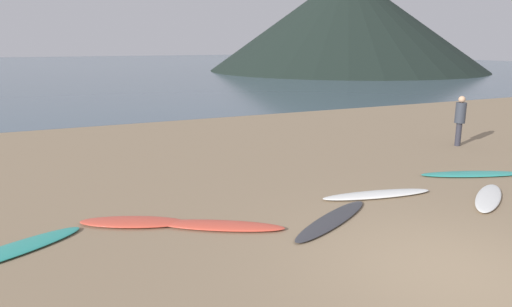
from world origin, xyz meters
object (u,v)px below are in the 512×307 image
at_px(surfboard_1, 11,250).
at_px(surfboard_6, 488,197).
at_px(person_0, 460,117).
at_px(surfboard_7, 472,174).
at_px(surfboard_5, 377,194).
at_px(surfboard_4, 332,220).
at_px(surfboard_2, 133,222).
at_px(surfboard_3, 220,225).

bearing_deg(surfboard_1, surfboard_6, -36.39).
distance_m(surfboard_1, surfboard_6, 9.06).
bearing_deg(person_0, surfboard_7, -171.26).
distance_m(surfboard_5, person_0, 6.38).
bearing_deg(surfboard_7, surfboard_1, -158.34).
xyz_separation_m(surfboard_4, person_0, (7.25, 3.77, 0.90)).
xyz_separation_m(surfboard_1, surfboard_5, (6.97, -0.20, 0.01)).
height_order(surfboard_4, person_0, person_0).
distance_m(surfboard_6, person_0, 5.52).
bearing_deg(surfboard_1, surfboard_5, -29.54).
xyz_separation_m(surfboard_2, person_0, (10.61, 2.39, 0.88)).
relative_size(surfboard_1, surfboard_4, 0.93).
xyz_separation_m(surfboard_1, surfboard_3, (3.32, -0.43, 0.01)).
relative_size(surfboard_3, surfboard_5, 0.93).
relative_size(surfboard_5, surfboard_7, 0.96).
xyz_separation_m(surfboard_6, person_0, (3.59, 4.10, 0.89)).
relative_size(surfboard_5, surfboard_6, 1.18).
height_order(surfboard_3, surfboard_4, surfboard_3).
distance_m(surfboard_2, surfboard_5, 5.06).
xyz_separation_m(surfboard_3, surfboard_7, (6.82, 0.55, -0.01)).
bearing_deg(surfboard_6, surfboard_7, 16.47).
bearing_deg(surfboard_7, person_0, 68.78).
distance_m(surfboard_2, surfboard_4, 3.63).
relative_size(surfboard_1, surfboard_5, 0.95).
height_order(surfboard_4, surfboard_7, surfboard_7).
bearing_deg(surfboard_6, surfboard_3, 136.59).
xyz_separation_m(surfboard_4, surfboard_6, (3.66, -0.34, 0.01)).
bearing_deg(surfboard_3, surfboard_4, 14.94).
distance_m(surfboard_3, person_0, 9.80).
height_order(surfboard_2, surfboard_7, surfboard_2).
height_order(surfboard_2, surfboard_4, surfboard_2).
bearing_deg(surfboard_1, surfboard_7, -27.22).
bearing_deg(surfboard_6, surfboard_2, 131.98).
distance_m(surfboard_3, surfboard_5, 3.65).
relative_size(surfboard_2, surfboard_7, 0.75).
height_order(surfboard_2, surfboard_3, surfboard_2).
bearing_deg(surfboard_3, surfboard_5, 34.73).
height_order(surfboard_4, surfboard_5, surfboard_5).
height_order(surfboard_6, surfboard_7, surfboard_6).
distance_m(surfboard_1, person_0, 12.88).
relative_size(surfboard_3, surfboard_6, 1.09).
relative_size(surfboard_1, surfboard_3, 1.02).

